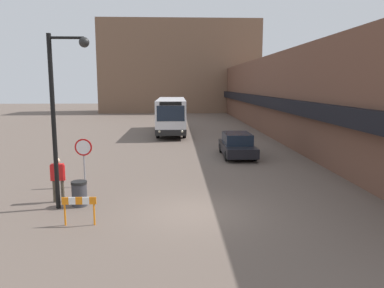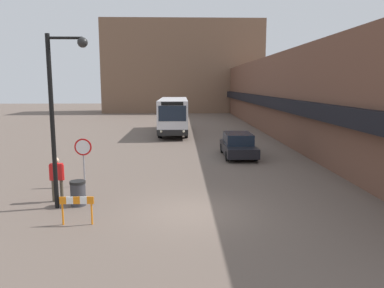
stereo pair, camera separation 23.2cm
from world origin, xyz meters
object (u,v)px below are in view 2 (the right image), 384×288
at_px(stop_sign, 83,152).
at_px(pedestrian, 57,175).
at_px(city_bus, 174,115).
at_px(street_lamp, 59,102).
at_px(parked_car_front, 238,145).
at_px(construction_barricade, 77,205).
at_px(trash_bin, 78,193).

distance_m(stop_sign, pedestrian, 2.32).
height_order(city_bus, street_lamp, street_lamp).
xyz_separation_m(parked_car_front, construction_barricade, (-7.01, -11.58, -0.07)).
relative_size(pedestrian, trash_bin, 1.84).
distance_m(pedestrian, construction_barricade, 2.93).
bearing_deg(trash_bin, stop_sign, 99.45).
xyz_separation_m(parked_car_front, trash_bin, (-7.52, -9.59, -0.26)).
bearing_deg(city_bus, trash_bin, -98.53).
distance_m(parked_car_front, stop_sign, 10.54).
height_order(stop_sign, pedestrian, stop_sign).
xyz_separation_m(city_bus, parked_car_front, (4.30, -11.82, -1.02)).
bearing_deg(stop_sign, parked_car_front, 40.62).
relative_size(pedestrian, construction_barricade, 1.59).
xyz_separation_m(street_lamp, trash_bin, (0.43, 0.24, -3.41)).
bearing_deg(stop_sign, construction_barricade, -78.52).
bearing_deg(parked_car_front, pedestrian, -133.05).
height_order(stop_sign, construction_barricade, stop_sign).
relative_size(city_bus, pedestrian, 6.18).
distance_m(city_bus, construction_barricade, 23.58).
bearing_deg(city_bus, stop_sign, -101.13).
bearing_deg(stop_sign, city_bus, 78.87).
relative_size(parked_car_front, street_lamp, 0.73).
relative_size(city_bus, construction_barricade, 9.82).
relative_size(trash_bin, construction_barricade, 0.86).
height_order(stop_sign, street_lamp, street_lamp).
relative_size(city_bus, parked_car_front, 2.37).
distance_m(parked_car_front, pedestrian, 12.39).
relative_size(stop_sign, pedestrian, 1.24).
xyz_separation_m(city_bus, trash_bin, (-3.21, -21.41, -1.28)).
bearing_deg(construction_barricade, street_lamp, 118.30).
height_order(parked_car_front, construction_barricade, parked_car_front).
xyz_separation_m(stop_sign, pedestrian, (-0.48, -2.21, -0.51)).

